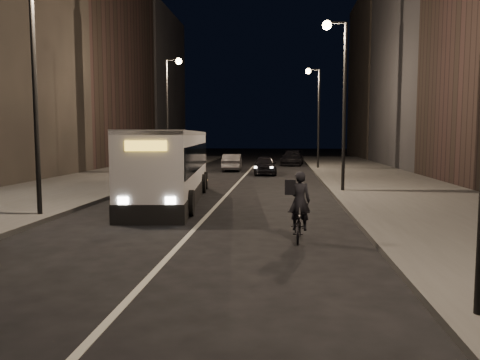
% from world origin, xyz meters
% --- Properties ---
extents(ground, '(180.00, 180.00, 0.00)m').
position_xyz_m(ground, '(0.00, 0.00, 0.00)').
color(ground, black).
rests_on(ground, ground).
extents(sidewalk_right, '(7.00, 70.00, 0.16)m').
position_xyz_m(sidewalk_right, '(8.50, 14.00, 0.08)').
color(sidewalk_right, '#393937').
rests_on(sidewalk_right, ground).
extents(sidewalk_left, '(7.00, 70.00, 0.16)m').
position_xyz_m(sidewalk_left, '(-8.50, 14.00, 0.08)').
color(sidewalk_left, '#393937').
rests_on(sidewalk_left, ground).
extents(building_row_right, '(8.00, 61.00, 21.00)m').
position_xyz_m(building_row_right, '(16.00, 27.50, 10.50)').
color(building_row_right, black).
rests_on(building_row_right, ground).
extents(building_row_left, '(8.00, 61.00, 22.00)m').
position_xyz_m(building_row_left, '(-16.00, 28.50, 11.00)').
color(building_row_left, black).
rests_on(building_row_left, ground).
extents(streetlight_right_mid, '(1.20, 0.44, 8.12)m').
position_xyz_m(streetlight_right_mid, '(5.33, 12.00, 5.36)').
color(streetlight_right_mid, black).
rests_on(streetlight_right_mid, sidewalk_right).
extents(streetlight_right_far, '(1.20, 0.44, 8.12)m').
position_xyz_m(streetlight_right_far, '(5.33, 28.00, 5.36)').
color(streetlight_right_far, black).
rests_on(streetlight_right_far, sidewalk_right).
extents(streetlight_left_near, '(1.20, 0.44, 8.12)m').
position_xyz_m(streetlight_left_near, '(-5.33, 4.00, 5.36)').
color(streetlight_left_near, black).
rests_on(streetlight_left_near, sidewalk_left).
extents(streetlight_left_far, '(1.20, 0.44, 8.12)m').
position_xyz_m(streetlight_left_far, '(-5.33, 22.00, 5.36)').
color(streetlight_left_far, black).
rests_on(streetlight_left_far, sidewalk_left).
extents(city_bus, '(3.49, 11.33, 3.01)m').
position_xyz_m(city_bus, '(-2.16, 8.69, 1.64)').
color(city_bus, silver).
rests_on(city_bus, ground).
extents(cyclist_on_bicycle, '(0.66, 1.67, 1.89)m').
position_xyz_m(cyclist_on_bicycle, '(3.10, 1.39, 0.63)').
color(cyclist_on_bicycle, black).
rests_on(cyclist_on_bicycle, ground).
extents(car_near, '(1.88, 4.08, 1.36)m').
position_xyz_m(car_near, '(1.37, 22.84, 0.68)').
color(car_near, black).
rests_on(car_near, ground).
extents(car_mid, '(1.60, 4.11, 1.33)m').
position_xyz_m(car_mid, '(-1.37, 26.15, 0.67)').
color(car_mid, '#3E3E41').
rests_on(car_mid, ground).
extents(car_far, '(2.45, 5.01, 1.40)m').
position_xyz_m(car_far, '(3.60, 33.63, 0.70)').
color(car_far, black).
rests_on(car_far, ground).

